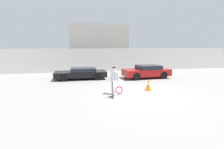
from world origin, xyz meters
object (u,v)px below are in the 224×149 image
Objects in this scene: security_guard at (114,79)px; parked_car_front_coupe at (81,73)px; barricade_sign at (118,89)px; traffic_cone_near at (148,85)px; parked_car_rear_sedan at (147,71)px.

security_guard reaches higher than parked_car_front_coupe.
security_guard reaches higher than barricade_sign.
traffic_cone_near is (2.58, 0.45, -0.60)m from security_guard.
parked_car_rear_sedan is (4.26, 5.81, 0.15)m from barricade_sign.
barricade_sign is at bearing 135.08° from security_guard.
security_guard is at bearing -170.09° from traffic_cone_near.
parked_car_rear_sedan is (6.30, -0.70, 0.08)m from parked_car_front_coupe.
barricade_sign is 1.27× the size of traffic_cone_near.
parked_car_front_coupe is at bearing 108.21° from barricade_sign.
security_guard is 2.22× the size of traffic_cone_near.
traffic_cone_near is at bearing -133.12° from security_guard.
parked_car_rear_sedan is (1.79, 4.61, 0.26)m from traffic_cone_near.
barricade_sign is 0.21× the size of parked_car_front_coupe.
parked_car_front_coupe is at bearing 130.38° from traffic_cone_near.
barricade_sign is 0.90m from security_guard.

